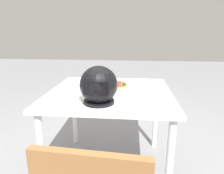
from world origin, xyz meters
The scene contains 5 objects.
ground_plane centered at (0.00, 0.00, 0.00)m, with size 14.00×14.00×0.00m, color gray.
dining_table centered at (0.00, 0.00, 0.66)m, with size 1.00×0.96×0.75m.
pizza_plate centered at (-0.02, -0.12, 0.76)m, with size 0.30×0.30×0.01m, color white.
pizza centered at (-0.02, -0.11, 0.78)m, with size 0.26×0.26×0.05m.
motorcycle_helmet centered at (0.05, 0.29, 0.88)m, with size 0.26×0.26×0.26m.
Camera 1 is at (-0.17, 1.63, 1.24)m, focal length 32.96 mm.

